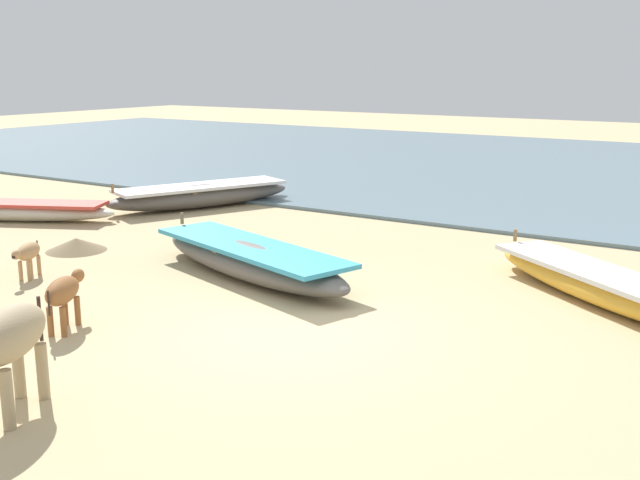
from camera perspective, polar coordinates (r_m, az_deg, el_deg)
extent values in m
plane|color=tan|center=(9.76, -2.13, -6.89)|extent=(80.00, 80.00, 0.00)
cube|color=slate|center=(25.28, 20.52, 4.66)|extent=(60.00, 20.00, 0.08)
ellipsoid|color=gold|center=(11.58, 20.33, -3.36)|extent=(4.31, 3.45, 0.44)
cube|color=white|center=(11.53, 20.40, -2.46)|extent=(3.84, 3.11, 0.07)
cube|color=olive|center=(11.80, 19.25, -2.37)|extent=(0.55, 0.70, 0.04)
cylinder|color=olive|center=(13.12, 14.26, 0.34)|extent=(0.06, 0.06, 0.20)
ellipsoid|color=#5B5651|center=(18.42, -8.80, 3.25)|extent=(2.83, 4.67, 0.53)
cube|color=white|center=(18.38, -8.82, 3.95)|extent=(2.59, 4.15, 0.07)
cube|color=olive|center=(18.25, -9.80, 3.60)|extent=(0.90, 0.48, 0.04)
cylinder|color=olive|center=(17.58, -15.12, 3.71)|extent=(0.06, 0.06, 0.20)
ellipsoid|color=beige|center=(17.91, -21.71, 2.01)|extent=(4.45, 2.71, 0.41)
cube|color=#CC3F33|center=(17.88, -21.76, 2.55)|extent=(3.95, 2.46, 0.07)
ellipsoid|color=#5B5651|center=(12.24, -5.17, -1.54)|extent=(4.69, 2.38, 0.53)
cube|color=#3399BF|center=(12.18, -5.19, -0.52)|extent=(4.16, 2.20, 0.07)
cube|color=olive|center=(12.48, -6.09, -0.59)|extent=(0.39, 0.91, 0.04)
cylinder|color=olive|center=(13.90, -10.19, 1.59)|extent=(0.06, 0.06, 0.20)
ellipsoid|color=tan|center=(7.93, -22.08, -6.48)|extent=(0.93, 1.26, 0.51)
cylinder|color=tan|center=(7.77, -22.14, -10.90)|extent=(0.12, 0.12, 0.58)
cylinder|color=tan|center=(8.32, -19.86, -9.13)|extent=(0.12, 0.12, 0.58)
cylinder|color=tan|center=(8.44, -21.43, -8.95)|extent=(0.12, 0.12, 0.58)
cylinder|color=#2D2119|center=(8.45, -20.03, -5.50)|extent=(0.04, 0.04, 0.48)
ellipsoid|color=brown|center=(10.21, -18.55, -3.58)|extent=(0.63, 0.82, 0.33)
ellipsoid|color=brown|center=(10.64, -17.50, -2.54)|extent=(0.25, 0.29, 0.18)
sphere|color=#2D2119|center=(10.75, -17.27, -2.49)|extent=(0.09, 0.09, 0.07)
cylinder|color=brown|center=(10.53, -18.37, -4.97)|extent=(0.08, 0.08, 0.38)
cylinder|color=brown|center=(10.47, -17.52, -5.02)|extent=(0.08, 0.08, 0.38)
cylinder|color=brown|center=(10.14, -19.35, -5.72)|extent=(0.08, 0.08, 0.38)
cylinder|color=brown|center=(10.08, -18.48, -5.78)|extent=(0.08, 0.08, 0.38)
cylinder|color=#2D2119|center=(9.86, -19.46, -4.43)|extent=(0.03, 0.03, 0.31)
ellipsoid|color=tan|center=(12.95, -20.79, -0.78)|extent=(0.52, 0.67, 0.27)
ellipsoid|color=tan|center=(12.58, -21.58, -1.02)|extent=(0.21, 0.24, 0.15)
sphere|color=#2D2119|center=(12.50, -21.75, -1.19)|extent=(0.08, 0.08, 0.06)
cylinder|color=tan|center=(12.83, -20.75, -2.16)|extent=(0.06, 0.06, 0.31)
cylinder|color=tan|center=(12.88, -21.30, -2.14)|extent=(0.06, 0.06, 0.31)
cylinder|color=tan|center=(13.15, -20.10, -1.75)|extent=(0.06, 0.06, 0.31)
cylinder|color=tan|center=(13.20, -20.64, -1.74)|extent=(0.06, 0.06, 0.31)
cylinder|color=#2D2119|center=(13.25, -20.20, -0.56)|extent=(0.02, 0.02, 0.26)
cone|color=#7A6647|center=(14.61, -17.61, -0.32)|extent=(1.12, 1.12, 0.23)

